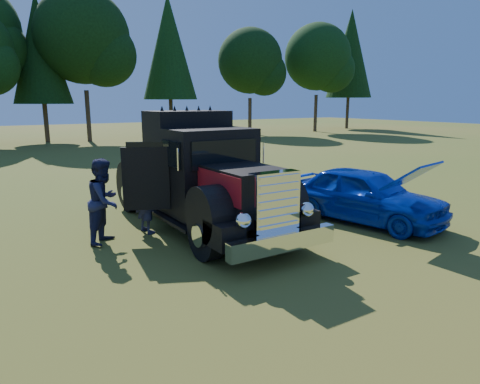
% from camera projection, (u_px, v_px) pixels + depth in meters
% --- Properties ---
extents(ground, '(120.00, 120.00, 0.00)m').
position_uv_depth(ground, '(250.00, 264.00, 8.69)').
color(ground, '#3E591A').
rests_on(ground, ground).
extents(diamond_t_truck, '(3.29, 7.16, 3.00)m').
position_uv_depth(diamond_t_truck, '(203.00, 180.00, 10.94)').
color(diamond_t_truck, black).
rests_on(diamond_t_truck, ground).
extents(hotrod_coupe, '(2.65, 4.67, 1.89)m').
position_uv_depth(hotrod_coupe, '(365.00, 195.00, 11.64)').
color(hotrod_coupe, '#1108BD').
rests_on(hotrod_coupe, ground).
extents(spectator_near, '(0.58, 0.79, 1.98)m').
position_uv_depth(spectator_near, '(145.00, 194.00, 10.63)').
color(spectator_near, '#1B2540').
rests_on(spectator_near, ground).
extents(spectator_far, '(1.20, 1.22, 1.98)m').
position_uv_depth(spectator_far, '(104.00, 201.00, 9.87)').
color(spectator_far, navy).
rests_on(spectator_far, ground).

